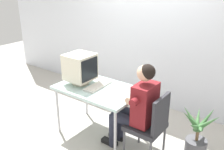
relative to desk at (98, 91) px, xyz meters
name	(u,v)px	position (x,y,z in m)	size (l,w,h in m)	color
ground_plane	(99,133)	(0.00, 0.00, -0.69)	(12.00, 12.00, 0.00)	#B2ADA3
wall_back	(165,23)	(0.30, 1.40, 0.81)	(8.00, 0.10, 3.00)	silver
desk	(98,91)	(0.00, 0.00, 0.00)	(1.18, 0.75, 0.75)	#B7B7BC
crt_monitor	(80,67)	(-0.30, -0.03, 0.31)	(0.38, 0.38, 0.45)	beige
keyboard	(98,86)	(-0.03, 0.03, 0.07)	(0.19, 0.47, 0.03)	silver
office_chair	(150,123)	(0.87, -0.03, -0.19)	(0.44, 0.44, 0.91)	#4C4C51
person_seated	(137,106)	(0.66, -0.03, 0.00)	(0.72, 0.55, 1.27)	maroon
potted_plant	(197,136)	(1.34, 0.35, -0.39)	(0.53, 0.59, 0.70)	#4C4C51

